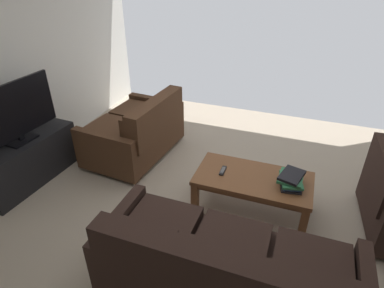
{
  "coord_description": "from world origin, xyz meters",
  "views": [
    {
      "loc": [
        -0.74,
        2.48,
        2.37
      ],
      "look_at": [
        0.17,
        -0.01,
        0.81
      ],
      "focal_mm": 30.44,
      "sensor_mm": 36.0,
      "label": 1
    }
  ],
  "objects_px": {
    "flat_tv": "(13,113)",
    "loveseat_near": "(137,131)",
    "sofa_main": "(225,270)",
    "tv_stand": "(28,161)",
    "book_stack": "(291,180)",
    "tv_remote": "(223,171)",
    "coffee_table": "(253,182)"
  },
  "relations": [
    {
      "from": "loveseat_near",
      "to": "coffee_table",
      "type": "height_order",
      "value": "loveseat_near"
    },
    {
      "from": "sofa_main",
      "to": "book_stack",
      "type": "bearing_deg",
      "value": -107.21
    },
    {
      "from": "coffee_table",
      "to": "tv_remote",
      "type": "xyz_separation_m",
      "value": [
        0.32,
        0.01,
        0.07
      ]
    },
    {
      "from": "coffee_table",
      "to": "book_stack",
      "type": "relative_size",
      "value": 3.52
    },
    {
      "from": "sofa_main",
      "to": "book_stack",
      "type": "relative_size",
      "value": 5.93
    },
    {
      "from": "loveseat_near",
      "to": "book_stack",
      "type": "xyz_separation_m",
      "value": [
        -1.99,
        0.56,
        0.12
      ]
    },
    {
      "from": "book_stack",
      "to": "tv_remote",
      "type": "xyz_separation_m",
      "value": [
        0.68,
        0.0,
        -0.06
      ]
    },
    {
      "from": "coffee_table",
      "to": "flat_tv",
      "type": "distance_m",
      "value": 2.64
    },
    {
      "from": "book_stack",
      "to": "tv_remote",
      "type": "relative_size",
      "value": 2.06
    },
    {
      "from": "tv_stand",
      "to": "book_stack",
      "type": "relative_size",
      "value": 3.72
    },
    {
      "from": "sofa_main",
      "to": "coffee_table",
      "type": "bearing_deg",
      "value": -89.55
    },
    {
      "from": "loveseat_near",
      "to": "flat_tv",
      "type": "xyz_separation_m",
      "value": [
        0.93,
        0.95,
        0.53
      ]
    },
    {
      "from": "loveseat_near",
      "to": "sofa_main",
      "type": "bearing_deg",
      "value": 134.11
    },
    {
      "from": "loveseat_near",
      "to": "tv_stand",
      "type": "relative_size",
      "value": 1.1
    },
    {
      "from": "sofa_main",
      "to": "tv_stand",
      "type": "distance_m",
      "value": 2.67
    },
    {
      "from": "coffee_table",
      "to": "tv_remote",
      "type": "distance_m",
      "value": 0.33
    },
    {
      "from": "flat_tv",
      "to": "book_stack",
      "type": "xyz_separation_m",
      "value": [
        -2.91,
        -0.39,
        -0.41
      ]
    },
    {
      "from": "tv_stand",
      "to": "flat_tv",
      "type": "distance_m",
      "value": 0.62
    },
    {
      "from": "sofa_main",
      "to": "tv_remote",
      "type": "bearing_deg",
      "value": -73.66
    },
    {
      "from": "tv_stand",
      "to": "tv_remote",
      "type": "relative_size",
      "value": 7.66
    },
    {
      "from": "tv_stand",
      "to": "book_stack",
      "type": "distance_m",
      "value": 2.95
    },
    {
      "from": "book_stack",
      "to": "tv_remote",
      "type": "height_order",
      "value": "book_stack"
    },
    {
      "from": "loveseat_near",
      "to": "tv_stand",
      "type": "distance_m",
      "value": 1.33
    },
    {
      "from": "book_stack",
      "to": "sofa_main",
      "type": "bearing_deg",
      "value": 72.79
    },
    {
      "from": "sofa_main",
      "to": "loveseat_near",
      "type": "relative_size",
      "value": 1.45
    },
    {
      "from": "sofa_main",
      "to": "flat_tv",
      "type": "distance_m",
      "value": 2.72
    },
    {
      "from": "flat_tv",
      "to": "book_stack",
      "type": "height_order",
      "value": "flat_tv"
    },
    {
      "from": "tv_remote",
      "to": "book_stack",
      "type": "bearing_deg",
      "value": -179.63
    },
    {
      "from": "loveseat_near",
      "to": "book_stack",
      "type": "distance_m",
      "value": 2.07
    },
    {
      "from": "coffee_table",
      "to": "flat_tv",
      "type": "relative_size",
      "value": 1.11
    },
    {
      "from": "flat_tv",
      "to": "loveseat_near",
      "type": "bearing_deg",
      "value": -134.2
    },
    {
      "from": "flat_tv",
      "to": "book_stack",
      "type": "distance_m",
      "value": 2.97
    }
  ]
}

